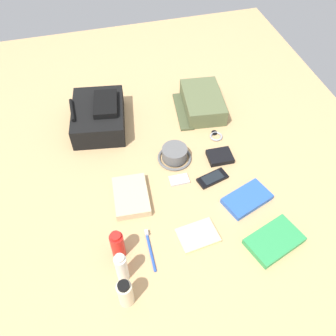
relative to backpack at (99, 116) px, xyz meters
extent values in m
cube|color=tan|center=(-0.39, -0.24, -0.07)|extent=(2.64, 2.02, 0.02)
cube|color=black|center=(0.00, 0.00, 0.00)|extent=(0.36, 0.29, 0.11)
cube|color=black|center=(0.00, -0.04, 0.07)|extent=(0.20, 0.14, 0.03)
cylinder|color=black|center=(0.00, 0.12, 0.06)|extent=(0.15, 0.02, 0.02)
cube|color=#56603D|center=(-0.01, -0.53, -0.02)|extent=(0.31, 0.22, 0.09)
cube|color=#454D30|center=(-0.01, -0.42, -0.05)|extent=(0.28, 0.10, 0.01)
cylinder|color=#5C5C5C|center=(-0.31, -0.30, -0.02)|extent=(0.11, 0.11, 0.06)
torus|color=#5C5C5C|center=(-0.31, -0.30, -0.05)|extent=(0.16, 0.16, 0.01)
cylinder|color=beige|center=(-0.89, 0.03, 0.00)|extent=(0.05, 0.05, 0.12)
cylinder|color=black|center=(-0.89, 0.03, 0.07)|extent=(0.04, 0.04, 0.01)
cylinder|color=white|center=(-0.81, 0.03, 0.01)|extent=(0.04, 0.04, 0.14)
cylinder|color=white|center=(-0.81, 0.03, 0.09)|extent=(0.03, 0.03, 0.01)
cylinder|color=red|center=(-0.72, 0.03, 0.00)|extent=(0.05, 0.05, 0.13)
cylinder|color=red|center=(-0.72, 0.03, 0.07)|extent=(0.04, 0.04, 0.01)
cube|color=#2D934C|center=(-0.82, -0.55, -0.05)|extent=(0.19, 0.24, 0.03)
cube|color=white|center=(-0.82, -0.55, -0.05)|extent=(0.18, 0.23, 0.02)
cube|color=blue|center=(-0.61, -0.52, -0.05)|extent=(0.17, 0.22, 0.03)
cube|color=white|center=(-0.61, -0.52, -0.05)|extent=(0.16, 0.21, 0.02)
cube|color=black|center=(-0.47, -0.42, -0.05)|extent=(0.09, 0.14, 0.01)
cube|color=black|center=(-0.47, -0.42, -0.05)|extent=(0.07, 0.10, 0.00)
cube|color=#B7B7BC|center=(-0.44, -0.28, -0.06)|extent=(0.05, 0.08, 0.01)
cylinder|color=silver|center=(-0.44, -0.30, -0.05)|extent=(0.03, 0.03, 0.00)
torus|color=#99999E|center=(-0.23, -0.53, -0.05)|extent=(0.06, 0.06, 0.01)
cylinder|color=black|center=(-0.20, -0.53, -0.05)|extent=(0.03, 0.03, 0.01)
cylinder|color=blue|center=(-0.73, -0.08, -0.06)|extent=(0.17, 0.01, 0.01)
cube|color=white|center=(-0.66, -0.09, -0.04)|extent=(0.02, 0.01, 0.01)
cube|color=black|center=(-0.36, -0.50, -0.05)|extent=(0.09, 0.11, 0.02)
cube|color=beige|center=(-0.72, -0.27, -0.05)|extent=(0.13, 0.16, 0.02)
cube|color=#C6B289|center=(-0.48, -0.06, -0.04)|extent=(0.21, 0.15, 0.04)
camera|label=1|loc=(-1.35, 0.01, 1.17)|focal=38.16mm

